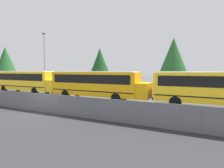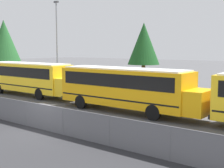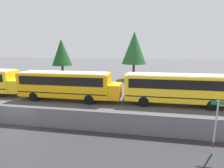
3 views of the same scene
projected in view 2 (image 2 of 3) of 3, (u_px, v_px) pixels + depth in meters
The scene contains 7 objects.
ground_plane at pixel (44, 130), 17.42m from camera, with size 200.00×200.00×0.00m, color #4C4C4F.
fence at pixel (44, 117), 17.33m from camera, with size 72.01×0.07×1.45m.
school_bus_1 at pixel (29, 76), 29.91m from camera, with size 11.44×2.49×3.15m.
school_bus_2 at pixel (126, 86), 22.12m from camera, with size 11.44×2.49×3.15m.
light_pole at pixel (57, 41), 36.23m from camera, with size 0.60×0.24×9.92m.
tree_0 at pixel (144, 44), 35.64m from camera, with size 3.67×3.67×7.45m.
tree_1 at pixel (4, 41), 53.45m from camera, with size 5.42×5.42×9.35m.
Camera 2 is at (13.50, -11.02, 4.55)m, focal length 50.00 mm.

